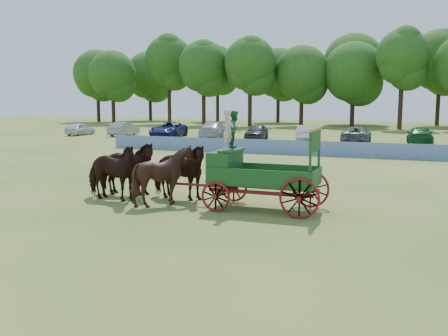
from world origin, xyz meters
TOP-DOWN VIEW (x-y plane):
  - ground at (0.00, 0.00)m, footprint 160.00×160.00m
  - horse_lead_left at (-2.07, -0.70)m, footprint 2.77×1.48m
  - horse_lead_right at (-2.07, 0.40)m, footprint 2.81×1.59m
  - horse_wheel_left at (0.33, -0.70)m, footprint 2.25×2.05m
  - horse_wheel_right at (0.33, 0.40)m, footprint 2.77×1.47m
  - farm_dray at (3.32, -0.14)m, footprint 6.00×2.00m
  - sponsor_banner at (-1.00, 18.00)m, footprint 26.00×0.08m
  - parked_cars at (1.89, 30.20)m, footprint 57.93×6.82m
  - treeline at (-4.85, 60.42)m, footprint 88.78×23.27m

SIDE VIEW (x-z plane):
  - ground at x=0.00m, z-range 0.00..0.00m
  - sponsor_banner at x=-1.00m, z-range 0.00..1.05m
  - parked_cars at x=1.89m, z-range -0.06..1.58m
  - horse_lead_left at x=-2.07m, z-range 0.00..2.25m
  - horse_lead_right at x=-2.07m, z-range 0.00..2.25m
  - horse_wheel_right at x=0.33m, z-range 0.00..2.25m
  - horse_wheel_left at x=0.33m, z-range 0.00..2.25m
  - farm_dray at x=3.32m, z-range -0.26..3.37m
  - treeline at x=-4.85m, z-range 1.80..16.24m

